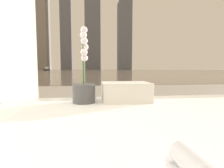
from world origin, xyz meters
TOP-DOWN VIEW (x-y plane):
  - potted_orchid at (-0.49, 0.92)m, footprint 0.14×0.14m
  - towel_stack at (-0.22, 0.94)m, footprint 0.30×0.22m
  - harbor_water at (0.00, 62.00)m, footprint 180.00×110.00m
  - harbor_boat_0 at (-15.48, 62.57)m, footprint 2.87×3.79m
  - harbor_boat_1 at (-12.55, 28.03)m, footprint 2.01×2.79m
  - harbor_boat_2 at (-30.78, 73.69)m, footprint 1.14×2.96m
  - skyline_tower_0 at (-49.17, 118.00)m, footprint 8.50×11.84m
  - skyline_tower_1 at (-31.77, 118.00)m, footprint 9.73×12.32m
  - skyline_tower_2 at (-15.81, 118.00)m, footprint 6.47×8.86m
  - skyline_tower_3 at (1.24, 118.00)m, footprint 10.04×7.99m
  - skyline_tower_4 at (22.54, 118.00)m, footprint 8.19×11.31m

SIDE VIEW (x-z plane):
  - harbor_water at x=0.00m, z-range 0.00..0.01m
  - harbor_boat_1 at x=-12.55m, z-range -0.14..0.86m
  - harbor_boat_2 at x=-30.78m, z-range -0.15..0.94m
  - harbor_boat_0 at x=-15.48m, z-range -0.19..1.17m
  - towel_stack at x=-0.22m, z-range 0.48..0.60m
  - potted_orchid at x=-0.49m, z-range 0.37..0.82m
  - skyline_tower_4 at x=22.54m, z-range 0.00..44.88m
  - skyline_tower_3 at x=1.24m, z-range 0.00..50.97m
  - skyline_tower_2 at x=-15.81m, z-range 0.00..54.19m
  - skyline_tower_1 at x=-31.77m, z-range 0.00..65.73m
  - skyline_tower_0 at x=-49.17m, z-range 0.00..80.90m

